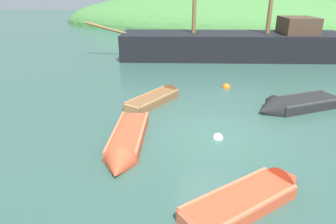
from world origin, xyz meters
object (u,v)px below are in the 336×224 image
at_px(rowboat_portside, 160,98).
at_px(buoy_orange, 226,88).
at_px(buoy_white, 218,138).
at_px(rowboat_outer_right, 126,145).
at_px(rowboat_near_dock, 256,197).
at_px(sailing_ship, 235,49).
at_px(rowboat_outer_left, 293,106).

height_order(rowboat_portside, buoy_orange, rowboat_portside).
distance_m(rowboat_portside, buoy_white, 4.20).
xyz_separation_m(rowboat_portside, rowboat_outer_right, (0.27, -4.43, 0.01)).
bearing_deg(rowboat_portside, buoy_orange, -26.09).
bearing_deg(rowboat_portside, rowboat_near_dock, -125.89).
distance_m(rowboat_near_dock, buoy_white, 3.16).
xyz_separation_m(rowboat_near_dock, rowboat_outer_right, (-3.89, 1.47, 0.01)).
height_order(sailing_ship, buoy_orange, sailing_ship).
xyz_separation_m(rowboat_outer_left, rowboat_outer_right, (-5.31, -4.86, -0.02)).
xyz_separation_m(rowboat_outer_right, buoy_orange, (2.41, 7.11, -0.11)).
relative_size(rowboat_outer_left, rowboat_near_dock, 1.17).
bearing_deg(rowboat_outer_left, sailing_ship, -109.09).
bearing_deg(buoy_orange, sailing_ship, 91.13).
bearing_deg(rowboat_outer_left, buoy_white, 15.81).
bearing_deg(rowboat_portside, sailing_ship, 4.88).
xyz_separation_m(buoy_orange, buoy_white, (0.26, -5.68, 0.00)).
height_order(rowboat_outer_left, rowboat_outer_right, rowboat_outer_left).
bearing_deg(buoy_white, rowboat_outer_left, 52.36).
bearing_deg(rowboat_portside, rowboat_outer_right, -157.53).
distance_m(rowboat_portside, buoy_orange, 3.79).
bearing_deg(rowboat_portside, buoy_white, -116.64).
distance_m(rowboat_portside, rowboat_outer_right, 4.44).
relative_size(sailing_ship, rowboat_portside, 5.18).
xyz_separation_m(sailing_ship, rowboat_portside, (-2.53, -10.13, -0.53)).
height_order(rowboat_outer_left, buoy_white, rowboat_outer_left).
xyz_separation_m(sailing_ship, rowboat_outer_left, (3.05, -9.70, -0.50)).
bearing_deg(rowboat_outer_left, buoy_orange, -74.28).
bearing_deg(buoy_white, buoy_orange, 92.61).
height_order(rowboat_outer_left, buoy_orange, rowboat_outer_left).
height_order(rowboat_portside, rowboat_outer_left, rowboat_outer_left).
xyz_separation_m(sailing_ship, buoy_white, (0.41, -13.13, -0.63)).
height_order(rowboat_near_dock, rowboat_outer_right, rowboat_outer_right).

